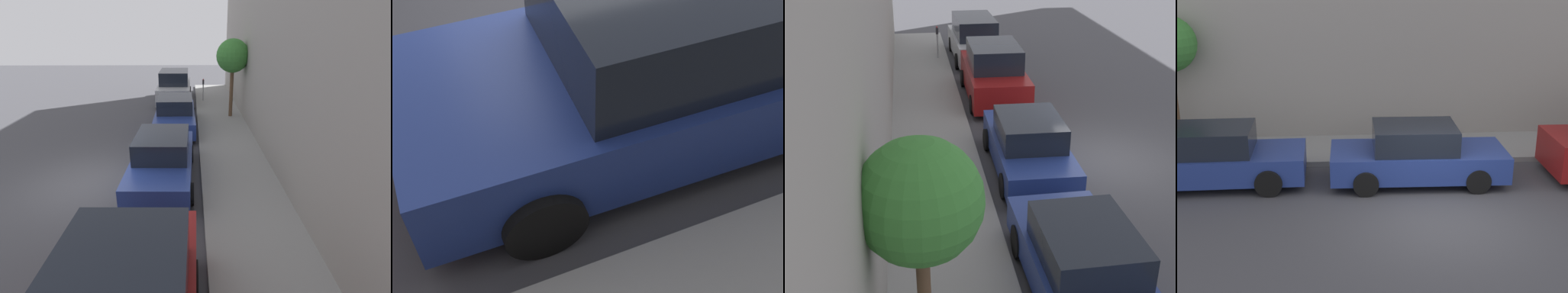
# 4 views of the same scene
# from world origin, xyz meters

# --- Properties ---
(parked_sedan_third) EXTENTS (1.92, 4.53, 1.54)m
(parked_sedan_third) POSITION_xyz_m (2.29, 0.26, 0.73)
(parked_sedan_third) COLOR navy
(parked_sedan_third) RESTS_ON ground_plane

